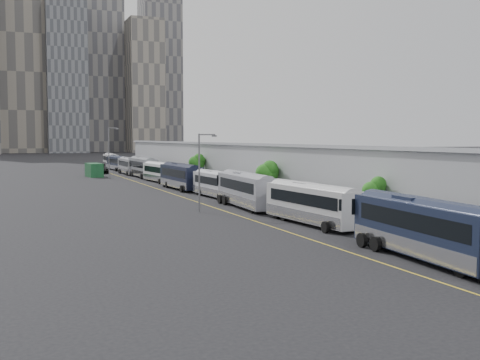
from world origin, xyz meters
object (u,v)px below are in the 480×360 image
street_lamp_near (201,167)px  shipping_container (94,170)px  bus_7 (143,169)px  bus_10 (111,162)px  bus_9 (118,164)px  bus_2 (312,207)px  bus_1 (425,234)px  bus_5 (181,179)px  bus_6 (160,174)px  bus_3 (247,193)px  bus_4 (216,186)px  street_lamp_far (110,150)px  suv (100,170)px  bus_8 (129,167)px

street_lamp_near → shipping_container: 62.62m
bus_7 → bus_10: bus_7 is taller
bus_9 → bus_10: bearing=83.7°
bus_2 → bus_1: bearing=-96.2°
bus_5 → bus_2: bearing=-90.6°
bus_6 → bus_10: bearing=84.5°
bus_2 → bus_3: bearing=88.3°
bus_4 → bus_5: (-0.90, 13.73, 0.19)m
bus_10 → street_lamp_far: (-7.39, -43.41, 4.03)m
street_lamp_far → suv: street_lamp_far is taller
street_lamp_near → bus_7: bearing=83.7°
bus_10 → shipping_container: bus_10 is taller
bus_5 → bus_3: bearing=-91.2°
bus_2 → street_lamp_near: street_lamp_near is taller
bus_4 → bus_9: size_ratio=0.99×
suv → bus_3: bearing=-88.7°
bus_2 → bus_5: size_ratio=0.96×
bus_9 → bus_1: bearing=-93.9°
bus_6 → bus_8: (-0.62, 25.10, 0.03)m
street_lamp_far → suv: bearing=87.3°
bus_4 → shipping_container: bearing=98.8°
bus_2 → bus_4: size_ratio=1.08×
street_lamp_far → shipping_container: street_lamp_far is taller
bus_4 → bus_8: (-0.90, 54.47, 0.05)m
bus_7 → bus_1: bearing=-91.2°
bus_2 → bus_9: size_ratio=1.07×
bus_9 → bus_4: bearing=-93.4°
shipping_container → bus_9: bearing=64.3°
bus_4 → shipping_container: 49.29m
bus_1 → bus_8: 97.67m
street_lamp_near → bus_6: bearing=81.6°
bus_7 → bus_2: bearing=-90.8°
bus_5 → street_lamp_near: size_ratio=1.63×
bus_7 → bus_10: (0.56, 41.18, -0.14)m
bus_5 → street_lamp_near: street_lamp_near is taller
bus_1 → bus_6: bearing=93.4°
bus_7 → street_lamp_near: (-6.34, -57.20, 3.13)m
bus_8 → shipping_container: (-8.21, -6.03, -0.15)m
bus_4 → bus_8: size_ratio=0.97×
bus_4 → bus_10: size_ratio=0.93×
bus_4 → bus_9: bearing=88.5°
bus_5 → suv: bus_5 is taller
bus_5 → bus_9: 57.08m
bus_2 → bus_5: bus_5 is taller
bus_10 → shipping_container: 37.09m
bus_5 → bus_7: bearing=87.2°
bus_8 → street_lamp_near: street_lamp_near is taller
bus_1 → bus_5: (-0.06, 56.93, -0.03)m
street_lamp_near → suv: bearing=89.7°
bus_3 → street_lamp_far: (-6.51, 53.04, 3.94)m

